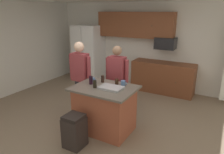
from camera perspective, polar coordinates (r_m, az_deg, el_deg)
floor at (r=4.74m, az=-2.94°, el=-12.12°), size 7.04×7.04×0.00m
back_wall at (r=6.73m, az=9.85°, el=8.34°), size 6.40×0.10×2.60m
side_wall_left at (r=6.53m, az=-27.78°, el=6.31°), size 0.10×5.60×2.60m
cabinet_run_upper at (r=6.63m, az=6.18°, el=13.79°), size 2.40×0.38×0.75m
cabinet_run_lower at (r=6.45m, az=13.49°, el=-0.06°), size 1.80×0.63×0.90m
refrigerator at (r=7.35m, az=-6.34°, el=6.39°), size 0.93×0.76×1.88m
microwave_over_range at (r=6.25m, az=14.20°, el=8.77°), size 0.56×0.40×0.32m
kitchen_island at (r=4.27m, az=-2.01°, el=-8.52°), size 1.20×0.90×0.93m
person_guest_by_door at (r=4.81m, az=-8.54°, el=0.90°), size 0.57×0.22×1.70m
person_guest_right at (r=4.81m, az=1.33°, el=0.31°), size 0.57×0.22×1.60m
glass_pilsner at (r=4.05m, az=-4.65°, el=-1.92°), size 0.07×0.07×0.15m
mug_blue_stoneware at (r=4.36m, az=-5.14°, el=-0.83°), size 0.13×0.09×0.09m
mug_ceramic_white at (r=4.14m, az=3.02°, el=-1.71°), size 0.13×0.09×0.11m
tumbler_amber at (r=4.25m, az=-5.70°, el=-0.84°), size 0.07×0.07×0.17m
glass_dark_ale at (r=4.35m, az=-2.55°, el=-0.51°), size 0.06×0.06×0.14m
glass_short_whisky at (r=4.20m, az=1.28°, el=-1.30°), size 0.07×0.07×0.12m
serving_tray at (r=3.99m, az=-0.25°, el=-2.90°), size 0.44×0.30×0.04m
trash_bin at (r=3.92m, az=-10.04°, el=-14.12°), size 0.34×0.34×0.61m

